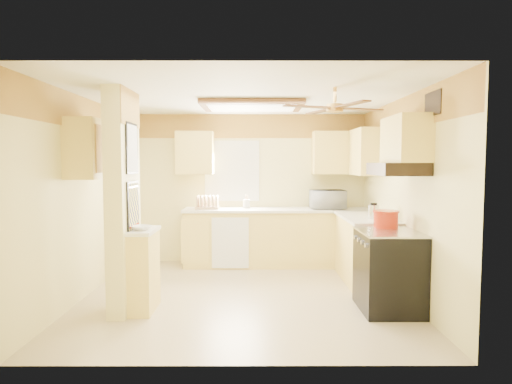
{
  "coord_description": "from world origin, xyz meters",
  "views": [
    {
      "loc": [
        0.14,
        -5.35,
        1.7
      ],
      "look_at": [
        0.15,
        0.35,
        1.3
      ],
      "focal_mm": 30.0,
      "sensor_mm": 36.0,
      "label": 1
    }
  ],
  "objects_px": {
    "microwave": "(328,199)",
    "kettle": "(374,211)",
    "dutch_oven": "(386,219)",
    "stove": "(389,271)",
    "bowl": "(141,228)"
  },
  "relations": [
    {
      "from": "microwave",
      "to": "bowl",
      "type": "relative_size",
      "value": 2.6
    },
    {
      "from": "bowl",
      "to": "kettle",
      "type": "bearing_deg",
      "value": 18.32
    },
    {
      "from": "dutch_oven",
      "to": "kettle",
      "type": "relative_size",
      "value": 1.44
    },
    {
      "from": "dutch_oven",
      "to": "stove",
      "type": "bearing_deg",
      "value": -98.02
    },
    {
      "from": "stove",
      "to": "dutch_oven",
      "type": "xyz_separation_m",
      "value": [
        0.04,
        0.27,
        0.56
      ]
    },
    {
      "from": "microwave",
      "to": "bowl",
      "type": "distance_m",
      "value": 3.31
    },
    {
      "from": "stove",
      "to": "kettle",
      "type": "height_order",
      "value": "kettle"
    },
    {
      "from": "bowl",
      "to": "dutch_oven",
      "type": "height_order",
      "value": "dutch_oven"
    },
    {
      "from": "microwave",
      "to": "dutch_oven",
      "type": "distance_m",
      "value": 1.9
    },
    {
      "from": "microwave",
      "to": "bowl",
      "type": "bearing_deg",
      "value": 37.92
    },
    {
      "from": "microwave",
      "to": "dutch_oven",
      "type": "height_order",
      "value": "microwave"
    },
    {
      "from": "microwave",
      "to": "kettle",
      "type": "bearing_deg",
      "value": 103.2
    },
    {
      "from": "dutch_oven",
      "to": "microwave",
      "type": "bearing_deg",
      "value": 101.58
    },
    {
      "from": "bowl",
      "to": "dutch_oven",
      "type": "xyz_separation_m",
      "value": [
        2.84,
        0.35,
        0.05
      ]
    },
    {
      "from": "stove",
      "to": "dutch_oven",
      "type": "relative_size",
      "value": 2.97
    }
  ]
}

